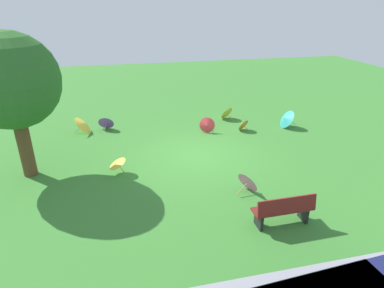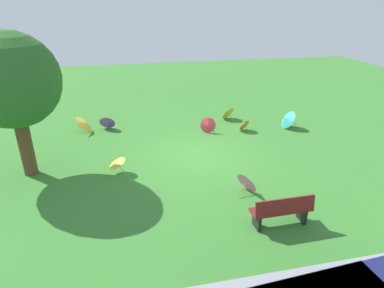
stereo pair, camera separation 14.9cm
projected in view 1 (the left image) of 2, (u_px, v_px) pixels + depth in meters
ground at (196, 156)px, 12.37m from camera, size 40.00×40.00×0.00m
park_bench at (284, 210)px, 8.39m from camera, size 1.61×0.50×0.90m
shade_tree at (10, 82)px, 9.77m from camera, size 2.94×2.94×4.66m
parasol_red_0 at (207, 125)px, 14.38m from camera, size 0.74×0.71×0.69m
parasol_yellow_0 at (84, 125)px, 14.32m from camera, size 0.83×1.00×0.79m
parasol_teal_0 at (286, 119)px, 14.96m from camera, size 0.87×0.90×0.83m
parasol_yellow_1 at (117, 163)px, 10.91m from camera, size 0.66×0.69×0.61m
parasol_pink_0 at (249, 181)px, 9.94m from camera, size 0.82×0.84×0.71m
parasol_yellow_2 at (226, 112)px, 16.04m from camera, size 0.85×0.77×0.67m
parasol_purple_0 at (106, 122)px, 14.77m from camera, size 0.79×0.71×0.67m
parasol_orange_0 at (242, 124)px, 14.65m from camera, size 0.69×0.65×0.57m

